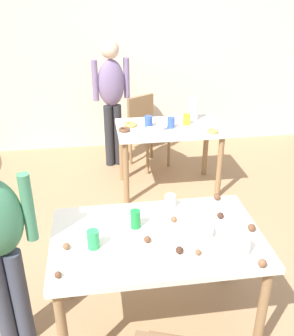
% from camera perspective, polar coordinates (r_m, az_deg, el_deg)
% --- Properties ---
extents(ground_plane, '(6.40, 6.40, 0.00)m').
position_cam_1_polar(ground_plane, '(2.98, -1.37, -21.04)').
color(ground_plane, '#9E7A56').
extents(wall_back, '(6.40, 0.10, 2.60)m').
position_cam_1_polar(wall_back, '(5.28, -5.95, 16.69)').
color(wall_back, beige).
rests_on(wall_back, ground_plane).
extents(dining_table_near, '(1.31, 0.80, 0.75)m').
position_cam_1_polar(dining_table_near, '(2.50, 1.44, -11.61)').
color(dining_table_near, silver).
rests_on(dining_table_near, ground_plane).
extents(dining_table_far, '(1.12, 0.66, 0.75)m').
position_cam_1_polar(dining_table_far, '(4.20, 3.30, 4.66)').
color(dining_table_far, white).
rests_on(dining_table_far, ground_plane).
extents(chair_far_table, '(0.55, 0.55, 0.87)m').
position_cam_1_polar(chair_far_table, '(4.84, -0.18, 6.03)').
color(chair_far_table, olive).
rests_on(chair_far_table, ground_plane).
extents(person_adult_far, '(0.45, 0.26, 1.54)m').
position_cam_1_polar(person_adult_far, '(4.71, -5.22, 10.83)').
color(person_adult_far, '#28282D').
rests_on(person_adult_far, ground_plane).
extents(mixing_bowl, '(0.20, 0.20, 0.06)m').
position_cam_1_polar(mixing_bowl, '(2.45, 7.33, -9.14)').
color(mixing_bowl, white).
rests_on(mixing_bowl, dining_table_near).
extents(soda_can, '(0.07, 0.07, 0.12)m').
position_cam_1_polar(soda_can, '(2.49, -1.83, -7.52)').
color(soda_can, '#198438').
rests_on(soda_can, dining_table_near).
extents(fork_near, '(0.17, 0.02, 0.01)m').
position_cam_1_polar(fork_near, '(2.63, -4.79, -6.94)').
color(fork_near, silver).
rests_on(fork_near, dining_table_near).
extents(cup_near_0, '(0.07, 0.07, 0.09)m').
position_cam_1_polar(cup_near_0, '(2.70, 3.42, -4.88)').
color(cup_near_0, white).
rests_on(cup_near_0, dining_table_near).
extents(cup_near_1, '(0.07, 0.07, 0.12)m').
position_cam_1_polar(cup_near_1, '(2.34, -7.92, -10.35)').
color(cup_near_1, green).
rests_on(cup_near_1, dining_table_near).
extents(cup_near_2, '(0.09, 0.09, 0.12)m').
position_cam_1_polar(cup_near_2, '(2.35, 13.93, -10.88)').
color(cup_near_2, white).
rests_on(cup_near_2, dining_table_near).
extents(cake_ball_0, '(0.05, 0.05, 0.05)m').
position_cam_1_polar(cake_ball_0, '(2.30, 4.80, -11.95)').
color(cake_ball_0, '#3D2319').
rests_on(cake_ball_0, dining_table_near).
extents(cake_ball_1, '(0.05, 0.05, 0.05)m').
position_cam_1_polar(cake_ball_1, '(2.83, 10.28, -4.19)').
color(cake_ball_1, brown).
rests_on(cake_ball_1, dining_table_near).
extents(cake_ball_2, '(0.04, 0.04, 0.04)m').
position_cam_1_polar(cake_ball_2, '(2.63, 10.74, -6.87)').
color(cake_ball_2, '#3D2319').
rests_on(cake_ball_2, dining_table_near).
extents(cake_ball_3, '(0.05, 0.05, 0.05)m').
position_cam_1_polar(cake_ball_3, '(2.56, 15.13, -8.46)').
color(cake_ball_3, brown).
rests_on(cake_ball_3, dining_table_near).
extents(cake_ball_4, '(0.05, 0.05, 0.05)m').
position_cam_1_polar(cake_ball_4, '(2.30, 16.60, -13.28)').
color(cake_ball_4, brown).
rests_on(cake_ball_4, dining_table_near).
extents(cake_ball_5, '(0.04, 0.04, 0.04)m').
position_cam_1_polar(cake_ball_5, '(2.20, -12.96, -15.05)').
color(cake_ball_5, brown).
rests_on(cake_ball_5, dining_table_near).
extents(cake_ball_6, '(0.04, 0.04, 0.04)m').
position_cam_1_polar(cake_ball_6, '(2.38, -11.78, -11.19)').
color(cake_ball_6, brown).
rests_on(cake_ball_6, dining_table_near).
extents(cake_ball_7, '(0.04, 0.04, 0.04)m').
position_cam_1_polar(cake_ball_7, '(2.31, 7.54, -12.17)').
color(cake_ball_7, brown).
rests_on(cake_ball_7, dining_table_near).
extents(cake_ball_8, '(0.04, 0.04, 0.04)m').
position_cam_1_polar(cake_ball_8, '(2.38, 0.06, -10.45)').
color(cake_ball_8, brown).
rests_on(cake_ball_8, dining_table_near).
extents(cake_ball_9, '(0.04, 0.04, 0.04)m').
position_cam_1_polar(cake_ball_9, '(2.56, 3.96, -7.52)').
color(cake_ball_9, brown).
rests_on(cake_ball_9, dining_table_near).
extents(pitcher_far, '(0.10, 0.10, 0.24)m').
position_cam_1_polar(pitcher_far, '(4.34, 6.84, 8.59)').
color(pitcher_far, white).
rests_on(pitcher_far, dining_table_far).
extents(cup_far_0, '(0.08, 0.08, 0.10)m').
position_cam_1_polar(cup_far_0, '(4.01, 2.01, 6.12)').
color(cup_far_0, white).
rests_on(cup_far_0, dining_table_far).
extents(cup_far_1, '(0.08, 0.08, 0.12)m').
position_cam_1_polar(cup_far_1, '(4.11, 0.21, 6.85)').
color(cup_far_1, '#3351B2').
rests_on(cup_far_1, dining_table_far).
extents(cup_far_2, '(0.08, 0.08, 0.12)m').
position_cam_1_polar(cup_far_2, '(4.09, 3.55, 6.67)').
color(cup_far_2, '#3351B2').
rests_on(cup_far_2, dining_table_far).
extents(cup_far_3, '(0.08, 0.08, 0.12)m').
position_cam_1_polar(cup_far_3, '(4.20, 5.83, 7.12)').
color(cup_far_3, yellow).
rests_on(cup_far_3, dining_table_far).
extents(donut_far_0, '(0.12, 0.12, 0.04)m').
position_cam_1_polar(donut_far_0, '(4.02, 9.64, 5.37)').
color(donut_far_0, gold).
rests_on(donut_far_0, dining_table_far).
extents(donut_far_1, '(0.14, 0.14, 0.04)m').
position_cam_1_polar(donut_far_1, '(4.15, -2.47, 6.42)').
color(donut_far_1, gold).
rests_on(donut_far_1, dining_table_far).
extents(donut_far_2, '(0.11, 0.11, 0.03)m').
position_cam_1_polar(donut_far_2, '(4.03, 0.50, 5.73)').
color(donut_far_2, white).
rests_on(donut_far_2, dining_table_far).
extents(donut_far_3, '(0.12, 0.12, 0.04)m').
position_cam_1_polar(donut_far_3, '(4.02, -3.37, 5.66)').
color(donut_far_3, brown).
rests_on(donut_far_3, dining_table_far).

